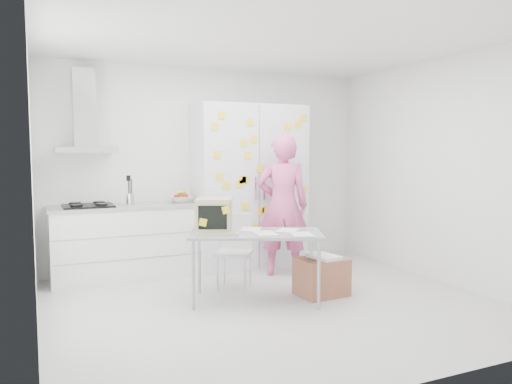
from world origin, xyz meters
name	(u,v)px	position (x,y,z in m)	size (l,w,h in m)	color
floor	(273,305)	(0.00, 0.00, -0.01)	(4.50, 4.00, 0.02)	silver
walls	(246,172)	(0.00, 0.72, 1.35)	(4.52, 4.01, 2.70)	white
ceiling	(274,39)	(0.00, 0.00, 2.70)	(4.50, 4.00, 0.02)	white
counter_run	(127,241)	(-1.20, 1.70, 0.47)	(1.84, 0.63, 1.28)	white
range_hood	(84,120)	(-1.65, 1.84, 1.96)	(0.70, 0.48, 1.01)	silver
tall_cabinet	(249,186)	(0.45, 1.67, 1.10)	(1.50, 0.68, 2.20)	silver
person	(283,205)	(0.64, 1.05, 0.90)	(0.65, 0.43, 1.79)	#DD5693
desk	(229,223)	(-0.37, 0.31, 0.83)	(1.53, 1.18, 1.09)	gray
chair	(235,246)	(-0.12, 0.77, 0.48)	(0.54, 0.54, 0.85)	silver
cardboard_box	(322,276)	(0.63, 0.07, 0.21)	(0.53, 0.44, 0.45)	#9D5F44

